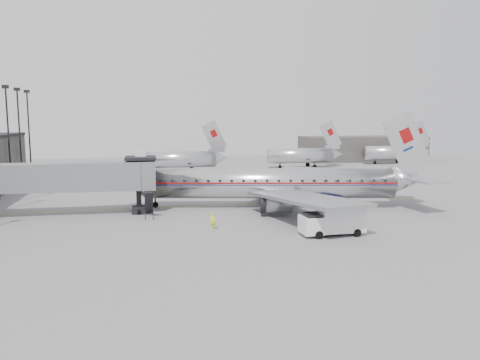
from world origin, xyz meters
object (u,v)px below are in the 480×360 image
at_px(airliner, 276,183).
at_px(baggage_cart_navy, 332,201).
at_px(baggage_cart_white, 329,225).
at_px(ramp_worker, 213,221).
at_px(service_van, 333,220).

bearing_deg(airliner, baggage_cart_navy, -6.41).
xyz_separation_m(airliner, baggage_cart_white, (1.28, -13.68, -2.03)).
height_order(airliner, baggage_cart_navy, airliner).
relative_size(airliner, baggage_cart_navy, 16.48).
relative_size(baggage_cart_navy, ramp_worker, 1.38).
bearing_deg(baggage_cart_navy, service_van, -115.28).
xyz_separation_m(airliner, baggage_cart_navy, (6.35, -2.01, -2.04)).
height_order(baggage_cart_white, ramp_worker, baggage_cart_white).
bearing_deg(airliner, baggage_cart_white, -73.50).
relative_size(baggage_cart_white, ramp_worker, 1.51).
relative_size(service_van, baggage_cart_navy, 2.66).
distance_m(baggage_cart_navy, baggage_cart_white, 12.72).
height_order(baggage_cart_navy, ramp_worker, baggage_cart_navy).
height_order(airliner, service_van, airliner).
bearing_deg(service_van, baggage_cart_white, 139.36).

